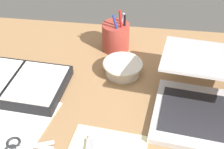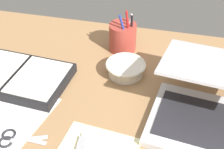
{
  "view_description": "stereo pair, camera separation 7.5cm",
  "coord_description": "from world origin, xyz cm",
  "px_view_note": "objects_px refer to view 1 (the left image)",
  "views": [
    {
      "loc": [
        8.79,
        -62.96,
        66.37
      ],
      "look_at": [
        -1.13,
        8.62,
        9.0
      ],
      "focal_mm": 50.0,
      "sensor_mm": 36.0,
      "label": 1
    },
    {
      "loc": [
        16.14,
        -61.55,
        66.37
      ],
      "look_at": [
        -1.13,
        8.62,
        9.0
      ],
      "focal_mm": 50.0,
      "sensor_mm": 36.0,
      "label": 2
    }
  ],
  "objects_px": {
    "laptop": "(214,98)",
    "planner": "(14,83)",
    "scissors": "(18,146)",
    "pen_cup": "(116,37)",
    "bowl": "(123,67)"
  },
  "relations": [
    {
      "from": "laptop",
      "to": "pen_cup",
      "type": "bearing_deg",
      "value": 143.89
    },
    {
      "from": "bowl",
      "to": "scissors",
      "type": "bearing_deg",
      "value": -124.11
    },
    {
      "from": "bowl",
      "to": "pen_cup",
      "type": "xyz_separation_m",
      "value": [
        -0.04,
        0.14,
        0.03
      ]
    },
    {
      "from": "pen_cup",
      "to": "scissors",
      "type": "xyz_separation_m",
      "value": [
        -0.19,
        -0.49,
        -0.05
      ]
    },
    {
      "from": "pen_cup",
      "to": "planner",
      "type": "height_order",
      "value": "pen_cup"
    },
    {
      "from": "scissors",
      "to": "planner",
      "type": "bearing_deg",
      "value": 104.7
    },
    {
      "from": "laptop",
      "to": "pen_cup",
      "type": "height_order",
      "value": "pen_cup"
    },
    {
      "from": "laptop",
      "to": "planner",
      "type": "height_order",
      "value": "laptop"
    },
    {
      "from": "planner",
      "to": "laptop",
      "type": "bearing_deg",
      "value": 1.11
    },
    {
      "from": "laptop",
      "to": "planner",
      "type": "xyz_separation_m",
      "value": [
        -0.6,
        0.03,
        -0.04
      ]
    },
    {
      "from": "laptop",
      "to": "bowl",
      "type": "xyz_separation_m",
      "value": [
        -0.27,
        0.14,
        -0.03
      ]
    },
    {
      "from": "laptop",
      "to": "scissors",
      "type": "distance_m",
      "value": 0.54
    },
    {
      "from": "laptop",
      "to": "planner",
      "type": "distance_m",
      "value": 0.6
    },
    {
      "from": "bowl",
      "to": "pen_cup",
      "type": "bearing_deg",
      "value": 106.01
    },
    {
      "from": "laptop",
      "to": "scissors",
      "type": "bearing_deg",
      "value": -151.73
    }
  ]
}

